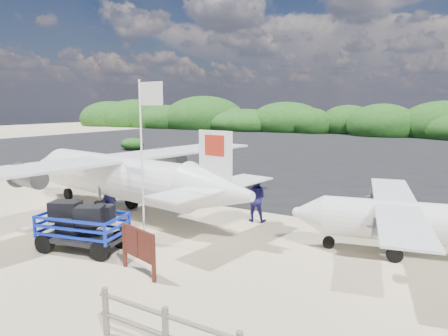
% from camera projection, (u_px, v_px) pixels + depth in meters
% --- Properties ---
extents(ground, '(160.00, 160.00, 0.00)m').
position_uv_depth(ground, '(155.00, 238.00, 13.70)').
color(ground, beige).
extents(asphalt_apron, '(90.00, 50.00, 0.04)m').
position_uv_depth(asphalt_apron, '(355.00, 152.00, 39.19)').
color(asphalt_apron, '#B2B2B2').
rests_on(asphalt_apron, ground).
extents(lagoon, '(9.00, 7.00, 0.40)m').
position_uv_depth(lagoon, '(33.00, 199.00, 19.51)').
color(lagoon, '#B2B2B2').
rests_on(lagoon, ground).
extents(vegetation_band, '(124.00, 8.00, 4.40)m').
position_uv_depth(vegetation_band, '(393.00, 135.00, 60.43)').
color(vegetation_band, '#B2B2B2').
rests_on(vegetation_band, ground).
extents(baggage_cart, '(3.11, 2.19, 1.41)m').
position_uv_depth(baggage_cart, '(84.00, 250.00, 12.58)').
color(baggage_cart, '#0D26C4').
rests_on(baggage_cart, ground).
extents(flagpole, '(1.12, 0.60, 5.32)m').
position_uv_depth(flagpole, '(145.00, 243.00, 13.20)').
color(flagpole, white).
rests_on(flagpole, ground).
extents(signboard, '(1.58, 0.56, 1.32)m').
position_uv_depth(signboard, '(139.00, 274.00, 10.81)').
color(signboard, '#4D1F16').
rests_on(signboard, ground).
extents(crew_a, '(0.78, 0.62, 1.86)m').
position_uv_depth(crew_a, '(109.00, 193.00, 16.52)').
color(crew_a, '#19154F').
rests_on(crew_a, ground).
extents(crew_b, '(1.05, 0.91, 1.85)m').
position_uv_depth(crew_b, '(255.00, 198.00, 15.61)').
color(crew_b, '#19154F').
rests_on(crew_b, ground).
extents(aircraft_small, '(8.04, 8.04, 2.45)m').
position_uv_depth(aircraft_small, '(297.00, 142.00, 49.02)').
color(aircraft_small, '#B2B2B2').
rests_on(aircraft_small, ground).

